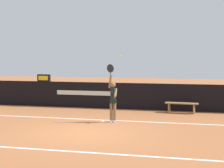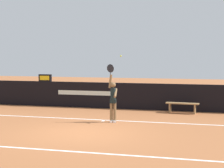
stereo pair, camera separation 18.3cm
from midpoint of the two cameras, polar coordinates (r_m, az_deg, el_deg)
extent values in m
plane|color=#9F5C34|center=(13.63, -3.75, -7.22)|extent=(60.00, 60.00, 0.00)
cube|color=white|center=(16.07, -0.81, -5.40)|extent=(11.39, 0.12, 0.00)
cube|color=white|center=(11.26, -8.00, -9.77)|extent=(11.39, 0.12, 0.00)
cube|color=white|center=(15.92, -0.95, -5.49)|extent=(0.12, 0.30, 0.00)
cube|color=black|center=(19.23, 1.90, -1.79)|extent=(16.37, 0.19, 1.31)
cube|color=silver|center=(19.63, -3.64, -1.33)|extent=(3.05, 0.01, 0.22)
cube|color=black|center=(20.50, -9.69, 0.91)|extent=(0.69, 0.16, 0.37)
cube|color=yellow|center=(20.43, -9.79, 0.90)|extent=(0.54, 0.01, 0.23)
cylinder|color=brown|center=(15.53, 0.76, -4.23)|extent=(0.12, 0.12, 0.82)
cylinder|color=brown|center=(15.54, 0.23, -4.22)|extent=(0.12, 0.12, 0.82)
cube|color=white|center=(15.57, 0.75, -5.60)|extent=(0.13, 0.25, 0.07)
cube|color=white|center=(15.58, 0.22, -5.58)|extent=(0.13, 0.25, 0.07)
cylinder|color=black|center=(15.44, 0.50, -1.67)|extent=(0.22, 0.22, 0.58)
cube|color=black|center=(15.47, 0.50, -2.59)|extent=(0.27, 0.23, 0.16)
sphere|color=brown|center=(15.40, 0.50, -0.12)|extent=(0.22, 0.22, 0.22)
cylinder|color=brown|center=(15.40, 0.10, 0.41)|extent=(0.17, 0.12, 0.55)
cylinder|color=brown|center=(15.36, 0.88, -1.33)|extent=(0.16, 0.47, 0.35)
ellipsoid|color=black|center=(15.38, 0.10, 2.35)|extent=(0.34, 0.08, 0.39)
cylinder|color=black|center=(15.38, 0.10, 1.64)|extent=(0.03, 0.03, 0.18)
sphere|color=#D1DC30|center=(15.36, 1.66, 4.20)|extent=(0.07, 0.07, 0.07)
cube|color=#967247|center=(18.13, 10.74, -2.86)|extent=(1.55, 0.46, 0.05)
cube|color=#967247|center=(18.25, 8.93, -3.52)|extent=(0.08, 0.32, 0.46)
cube|color=#967247|center=(18.09, 12.55, -3.65)|extent=(0.08, 0.32, 0.46)
camera|label=1|loc=(0.09, -89.65, 0.03)|focal=61.27mm
camera|label=2|loc=(0.09, 90.35, -0.03)|focal=61.27mm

